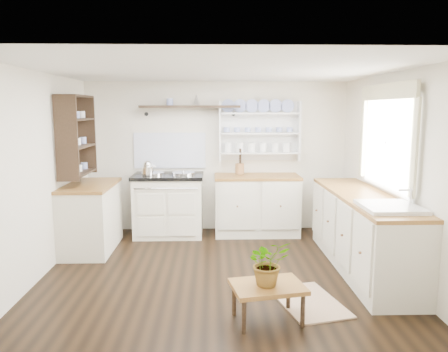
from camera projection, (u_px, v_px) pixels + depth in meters
The scene contains 19 objects.
floor at pixel (219, 273), 5.07m from camera, with size 4.00×3.80×0.01m, color black.
wall_back at pixel (217, 157), 6.78m from camera, with size 4.00×0.02×2.30m, color silver.
wall_right at pixel (394, 174), 4.95m from camera, with size 0.02×3.80×2.30m, color silver.
wall_left at pixel (39, 176), 4.85m from camera, with size 0.02×3.80×2.30m, color silver.
ceiling at pixel (218, 70), 4.73m from camera, with size 4.00×3.80×0.01m, color white.
window at pixel (387, 137), 5.04m from camera, with size 0.08×1.55×1.22m.
aga_cooker at pixel (169, 204), 6.53m from camera, with size 1.04×0.72×0.96m.
back_cabinets at pixel (257, 204), 6.60m from camera, with size 1.27×0.63×0.90m.
right_cabinets at pixel (362, 231), 5.15m from camera, with size 0.62×2.43×0.90m.
belfast_sink at pixel (389, 219), 4.35m from camera, with size 0.55×0.60×0.45m.
left_cabinets at pixel (91, 216), 5.85m from camera, with size 0.62×1.13×0.90m.
plate_rack at pixel (259, 131), 6.70m from camera, with size 1.20×0.22×0.90m.
high_shelf at pixel (190, 107), 6.53m from camera, with size 1.50×0.29×0.16m.
left_shelving at pixel (76, 135), 5.68m from camera, with size 0.28×0.80×1.05m, color black.
kettle at pixel (148, 168), 6.32m from camera, with size 0.17×0.17×0.21m, color silver, non-canonical shape.
utensil_crock at pixel (240, 169), 6.59m from camera, with size 0.14×0.14×0.16m, color #8E5E34.
center_table at pixel (268, 289), 3.88m from camera, with size 0.70×0.56×0.34m.
potted_plant at pixel (268, 262), 3.84m from camera, with size 0.37×0.32×0.41m, color #3F7233.
floor_rug at pixel (309, 302), 4.29m from camera, with size 0.55×0.85×0.02m, color #81644B.
Camera 1 is at (-0.06, -4.84, 1.88)m, focal length 35.00 mm.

